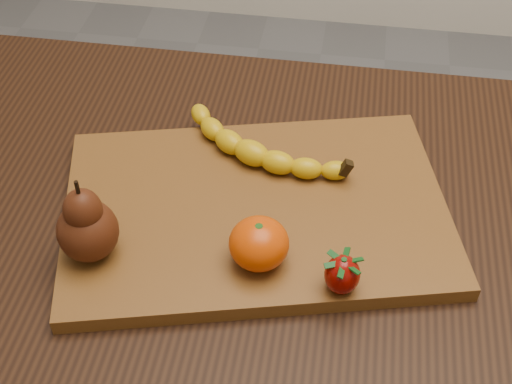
% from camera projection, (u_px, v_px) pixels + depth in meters
% --- Properties ---
extents(table, '(1.00, 0.70, 0.76)m').
position_uv_depth(table, '(245.00, 276.00, 0.92)').
color(table, black).
rests_on(table, ground).
extents(cutting_board, '(0.51, 0.40, 0.02)m').
position_uv_depth(cutting_board, '(256.00, 210.00, 0.85)').
color(cutting_board, brown).
rests_on(cutting_board, table).
extents(banana, '(0.21, 0.13, 0.03)m').
position_uv_depth(banana, '(252.00, 153.00, 0.89)').
color(banana, '#D8AC0A').
rests_on(banana, cutting_board).
extents(pear, '(0.08, 0.08, 0.10)m').
position_uv_depth(pear, '(85.00, 219.00, 0.75)').
color(pear, '#471C0B').
rests_on(pear, cutting_board).
extents(mandarin, '(0.07, 0.07, 0.06)m').
position_uv_depth(mandarin, '(259.00, 244.00, 0.76)').
color(mandarin, '#D03E02').
rests_on(mandarin, cutting_board).
extents(strawberry, '(0.05, 0.05, 0.05)m').
position_uv_depth(strawberry, '(342.00, 273.00, 0.74)').
color(strawberry, '#830803').
rests_on(strawberry, cutting_board).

